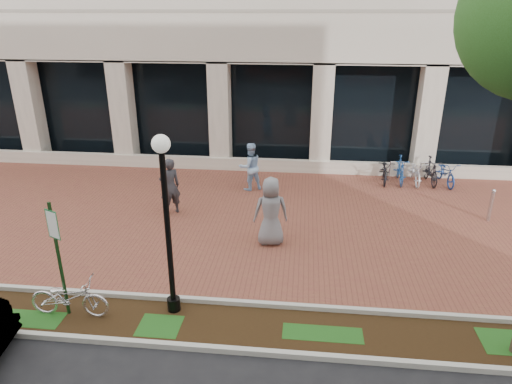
# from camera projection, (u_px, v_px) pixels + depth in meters

# --- Properties ---
(ground) EXTENTS (120.00, 120.00, 0.00)m
(ground) POSITION_uv_depth(u_px,v_px,m) (257.00, 218.00, 14.21)
(ground) COLOR black
(ground) RESTS_ON ground
(brick_plaza) EXTENTS (40.00, 9.00, 0.01)m
(brick_plaza) POSITION_uv_depth(u_px,v_px,m) (257.00, 218.00, 14.21)
(brick_plaza) COLOR brown
(brick_plaza) RESTS_ON ground
(planting_strip) EXTENTS (40.00, 1.50, 0.01)m
(planting_strip) POSITION_uv_depth(u_px,v_px,m) (230.00, 326.00, 9.37)
(planting_strip) COLOR black
(planting_strip) RESTS_ON ground
(curb_plaza_side) EXTENTS (40.00, 0.12, 0.12)m
(curb_plaza_side) POSITION_uv_depth(u_px,v_px,m) (236.00, 303.00, 10.04)
(curb_plaza_side) COLOR #B1B2A8
(curb_plaza_side) RESTS_ON ground
(curb_street_side) EXTENTS (40.00, 0.12, 0.12)m
(curb_street_side) POSITION_uv_depth(u_px,v_px,m) (224.00, 350.00, 8.66)
(curb_street_side) COLOR #B1B2A8
(curb_street_side) RESTS_ON ground
(parking_sign) EXTENTS (0.34, 0.07, 2.60)m
(parking_sign) POSITION_uv_depth(u_px,v_px,m) (56.00, 246.00, 9.15)
(parking_sign) COLOR #133515
(parking_sign) RESTS_ON ground
(lamppost) EXTENTS (0.36, 0.36, 3.91)m
(lamppost) POSITION_uv_depth(u_px,v_px,m) (167.00, 217.00, 9.06)
(lamppost) COLOR black
(lamppost) RESTS_ON ground
(locked_bicycle) EXTENTS (1.71, 0.61, 0.89)m
(locked_bicycle) POSITION_uv_depth(u_px,v_px,m) (69.00, 297.00, 9.57)
(locked_bicycle) COLOR silver
(locked_bicycle) RESTS_ON ground
(pedestrian_left) EXTENTS (0.80, 0.75, 1.83)m
(pedestrian_left) POSITION_uv_depth(u_px,v_px,m) (170.00, 187.00, 14.23)
(pedestrian_left) COLOR #2C2C32
(pedestrian_left) RESTS_ON ground
(pedestrian_mid) EXTENTS (1.05, 0.98, 1.73)m
(pedestrian_mid) POSITION_uv_depth(u_px,v_px,m) (250.00, 167.00, 16.18)
(pedestrian_mid) COLOR #9ABFE6
(pedestrian_mid) RESTS_ON ground
(pedestrian_right) EXTENTS (1.05, 0.78, 1.93)m
(pedestrian_right) POSITION_uv_depth(u_px,v_px,m) (271.00, 212.00, 12.35)
(pedestrian_right) COLOR slate
(pedestrian_right) RESTS_ON ground
(bollard) EXTENTS (0.12, 0.12, 1.05)m
(bollard) POSITION_uv_depth(u_px,v_px,m) (491.00, 205.00, 13.86)
(bollard) COLOR silver
(bollard) RESTS_ON ground
(bike_rack_cluster) EXTENTS (2.97, 1.75, 0.99)m
(bike_rack_cluster) POSITION_uv_depth(u_px,v_px,m) (415.00, 171.00, 16.95)
(bike_rack_cluster) COLOR black
(bike_rack_cluster) RESTS_ON ground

